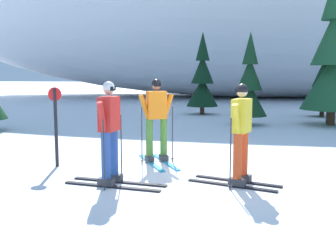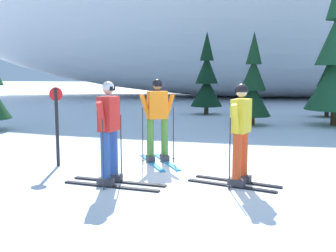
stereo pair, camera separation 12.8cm
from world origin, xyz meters
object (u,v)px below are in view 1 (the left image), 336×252
object	(u,v)px
skier_red_jacket	(110,131)
pine_tree_left	(202,80)
skier_orange_jacket	(157,119)
pine_tree_center_right	(334,59)
pine_tree_right	(323,84)
trail_marker_post	(56,122)
skier_yellow_jacket	(241,132)
pine_tree_center_left	(249,86)

from	to	relation	value
skier_red_jacket	pine_tree_left	size ratio (longest dim) A/B	0.50
skier_orange_jacket	pine_tree_center_right	xyz separation A→B (m)	(5.32, 6.81, 1.44)
pine_tree_right	trail_marker_post	world-z (taller)	pine_tree_right
skier_red_jacket	trail_marker_post	bearing A→B (deg)	140.03
skier_yellow_jacket	skier_red_jacket	xyz separation A→B (m)	(-2.23, -0.26, 0.02)
skier_yellow_jacket	pine_tree_right	xyz separation A→B (m)	(3.98, 11.25, 0.48)
pine_tree_left	pine_tree_center_right	bearing A→B (deg)	-33.65
skier_yellow_jacket	pine_tree_left	bearing A→B (deg)	95.56
trail_marker_post	pine_tree_center_left	bearing A→B (deg)	58.47
pine_tree_left	pine_tree_center_left	distance (m)	3.95
skier_orange_jacket	skier_red_jacket	world-z (taller)	skier_red_jacket
pine_tree_left	trail_marker_post	size ratio (longest dim) A/B	2.23
pine_tree_center_right	pine_tree_left	bearing A→B (deg)	146.35
skier_red_jacket	pine_tree_center_left	bearing A→B (deg)	70.73
skier_orange_jacket	pine_tree_center_left	bearing A→B (deg)	69.73
skier_yellow_jacket	trail_marker_post	size ratio (longest dim) A/B	1.07
pine_tree_center_left	trail_marker_post	distance (m)	8.38
skier_red_jacket	trail_marker_post	size ratio (longest dim) A/B	1.11
pine_tree_right	skier_red_jacket	bearing A→B (deg)	-118.32
pine_tree_left	trail_marker_post	world-z (taller)	pine_tree_left
skier_orange_jacket	pine_tree_center_right	size ratio (longest dim) A/B	0.32
pine_tree_center_left	pine_tree_center_right	distance (m)	3.11
pine_tree_center_left	pine_tree_left	bearing A→B (deg)	117.49
pine_tree_center_left	pine_tree_right	bearing A→B (deg)	43.91
pine_tree_center_left	trail_marker_post	bearing A→B (deg)	-121.53
skier_red_jacket	skier_yellow_jacket	bearing A→B (deg)	6.60
pine_tree_right	trail_marker_post	distance (m)	12.84
pine_tree_right	pine_tree_left	bearing A→B (deg)	176.19
skier_red_jacket	pine_tree_right	distance (m)	13.09
skier_yellow_jacket	skier_orange_jacket	xyz separation A→B (m)	(-1.70, 1.62, 0.02)
pine_tree_right	pine_tree_center_right	bearing A→B (deg)	-97.18
skier_red_jacket	skier_orange_jacket	bearing A→B (deg)	74.28
pine_tree_left	pine_tree_center_right	xyz separation A→B (m)	(4.75, -3.16, 0.85)
skier_orange_jacket	pine_tree_left	world-z (taller)	pine_tree_left
pine_tree_left	pine_tree_right	size ratio (longest dim) A/B	1.09
pine_tree_center_right	pine_tree_right	world-z (taller)	pine_tree_center_right
pine_tree_center_left	trail_marker_post	size ratio (longest dim) A/B	2.03
skier_orange_jacket	trail_marker_post	world-z (taller)	skier_orange_jacket
pine_tree_left	pine_tree_center_right	size ratio (longest dim) A/B	0.64
pine_tree_left	pine_tree_right	world-z (taller)	pine_tree_left
skier_yellow_jacket	skier_red_jacket	distance (m)	2.24
skier_red_jacket	pine_tree_center_right	size ratio (longest dim) A/B	0.32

